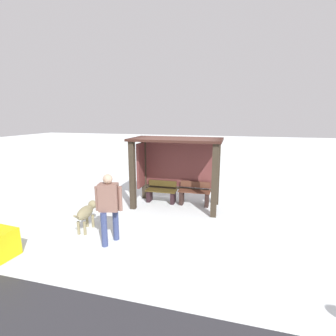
{
  "coord_description": "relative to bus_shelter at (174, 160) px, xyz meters",
  "views": [
    {
      "loc": [
        1.72,
        -7.51,
        2.93
      ],
      "look_at": [
        -0.12,
        -0.55,
        1.4
      ],
      "focal_mm": 26.27,
      "sensor_mm": 36.0,
      "label": 1
    }
  ],
  "objects": [
    {
      "name": "person_walking",
      "position": [
        -0.84,
        -2.92,
        -0.55
      ],
      "size": [
        0.62,
        0.52,
        1.66
      ],
      "color": "#845D51",
      "rests_on": "ground"
    },
    {
      "name": "bench_center_inside",
      "position": [
        0.68,
        0.08,
        -1.17
      ],
      "size": [
        1.05,
        0.38,
        0.77
      ],
      "color": "brown",
      "rests_on": "ground"
    },
    {
      "name": "dog",
      "position": [
        -1.76,
        -2.45,
        -1.04
      ],
      "size": [
        0.34,
        1.07,
        0.67
      ],
      "color": "#8C815C",
      "rests_on": "ground"
    },
    {
      "name": "bus_shelter",
      "position": [
        0.0,
        0.0,
        0.0
      ],
      "size": [
        2.86,
        1.42,
        2.25
      ],
      "color": "#352C20",
      "rests_on": "ground"
    },
    {
      "name": "ground_plane",
      "position": [
        0.1,
        -0.2,
        -1.52
      ],
      "size": [
        60.0,
        60.0,
        0.0
      ],
      "primitive_type": "plane",
      "color": "white"
    },
    {
      "name": "bench_left_inside",
      "position": [
        -0.47,
        0.08,
        -1.2
      ],
      "size": [
        1.05,
        0.42,
        0.72
      ],
      "color": "#443717",
      "rests_on": "ground"
    }
  ]
}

